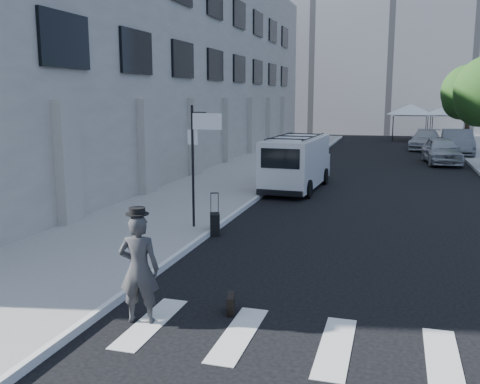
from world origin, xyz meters
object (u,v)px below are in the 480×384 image
Objects in this scene: briefcase at (231,304)px; cargo_van at (297,162)px; parked_car_a at (442,151)px; suitcase at (215,224)px; parked_car_b at (457,143)px; parked_car_c at (426,140)px; businessman at (139,269)px.

briefcase is 13.46m from cargo_van.
parked_car_a reaches higher than briefcase.
parked_car_b reaches higher than suitcase.
parked_car_a is (5.30, 23.99, 0.61)m from briefcase.
businessman is at bearing -92.81° from parked_car_c.
parked_car_a is at bearing -115.77° from businessman.
businessman reaches higher than parked_car_b.
businessman is 0.39× the size of parked_car_c.
parked_car_c is (6.88, 27.34, 0.40)m from suitcase.
businessman reaches higher than briefcase.
businessman is 30.81m from parked_car_b.
businessman is at bearing -87.68° from cargo_van.
parked_car_b is at bearing -55.62° from parked_car_c.
cargo_van is 17.42m from parked_car_b.
businessman is 25.71m from parked_car_a.
parked_car_b reaches higher than parked_car_c.
briefcase is 32.86m from parked_car_c.
parked_car_a is (7.38, 18.82, 0.46)m from suitcase.
parked_car_a is at bearing 48.01° from suitcase.
parked_car_b is at bearing 63.00° from briefcase.
parked_car_c is (4.79, 32.51, 0.54)m from briefcase.
suitcase is 28.19m from parked_car_c.
briefcase is 29.67m from parked_car_b.
briefcase is 0.08× the size of cargo_van.
parked_car_b is at bearing 69.77° from parked_car_a.
cargo_van is at bearing 63.54° from suitcase.
suitcase is at bearing -96.42° from parked_car_c.
parked_car_b is (8.68, 23.75, 0.54)m from suitcase.
parked_car_a is (6.54, 10.62, -0.35)m from cargo_van.
briefcase is 24.58m from parked_car_a.
parked_car_a is 0.87× the size of parked_car_b.
parked_car_b is (1.29, 4.93, 0.08)m from parked_car_a.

